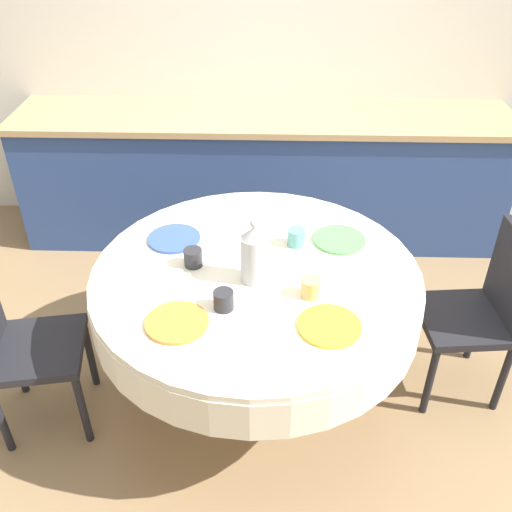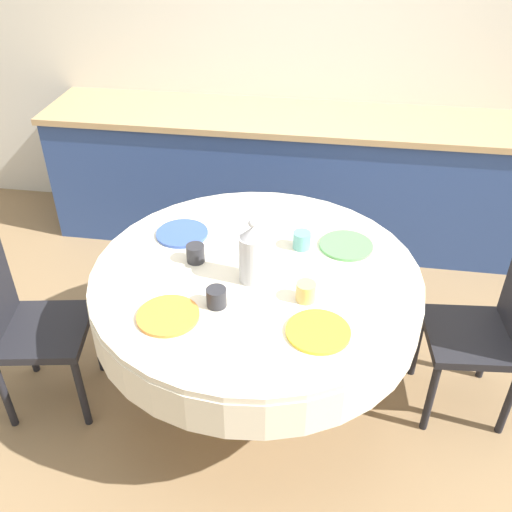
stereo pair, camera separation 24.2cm
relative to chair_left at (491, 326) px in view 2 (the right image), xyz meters
name	(u,v)px [view 2 (the right image)]	position (x,y,z in m)	size (l,w,h in m)	color
ground_plane	(256,391)	(-1.06, -0.10, -0.50)	(12.00, 12.00, 0.00)	#8E704C
wall_back	(300,35)	(-1.06, 1.76, 0.80)	(7.00, 0.05, 2.60)	silver
kitchen_counter	(290,177)	(-1.06, 1.43, -0.05)	(3.24, 0.64, 0.89)	#2D4784
dining_table	(256,293)	(-1.06, -0.10, 0.14)	(1.44, 1.44, 0.76)	olive
chair_left	(491,326)	(0.00, 0.00, 0.00)	(0.44, 0.44, 0.89)	black
chair_right	(24,321)	(-2.10, -0.28, 0.00)	(0.46, 0.46, 0.89)	black
plate_near_left	(168,316)	(-1.35, -0.45, 0.27)	(0.25, 0.25, 0.01)	orange
cup_near_left	(216,297)	(-1.18, -0.35, 0.30)	(0.08, 0.08, 0.08)	#28282D
plate_near_right	(318,331)	(-0.77, -0.45, 0.27)	(0.25, 0.25, 0.01)	yellow
cup_near_right	(306,292)	(-0.83, -0.26, 0.30)	(0.08, 0.08, 0.08)	#DBB766
plate_far_left	(182,233)	(-1.45, 0.14, 0.27)	(0.25, 0.25, 0.01)	#3856AD
cup_far_left	(195,253)	(-1.33, -0.06, 0.30)	(0.08, 0.08, 0.08)	#28282D
plate_far_right	(346,245)	(-0.67, 0.15, 0.27)	(0.25, 0.25, 0.01)	#5BA85B
cup_far_right	(302,240)	(-0.88, 0.12, 0.30)	(0.08, 0.08, 0.08)	#5BA39E
coffee_carafe	(252,254)	(-1.06, -0.16, 0.39)	(0.11, 0.11, 0.29)	#B2B2B7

